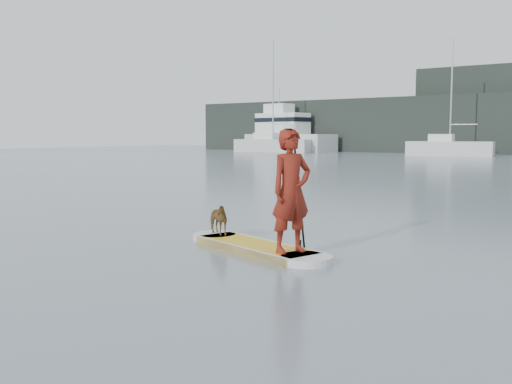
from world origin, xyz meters
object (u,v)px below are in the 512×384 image
Objects in this scene: paddleboard at (256,247)px; dog at (216,219)px; motor_yacht_b at (286,134)px; sailboat_c at (449,147)px; paddler at (291,191)px; sailboat_a at (272,145)px.

paddleboard is 1.23m from dog.
motor_yacht_b reaches higher than dog.
paddleboard is 45.79m from sailboat_c.
motor_yacht_b is (-30.27, 49.40, 2.01)m from paddleboard.
paddler is 0.17× the size of motor_yacht_b.
sailboat_c reaches higher than dog.
paddler is 46.22m from sailboat_c.
dog is 0.06× the size of sailboat_a.
sailboat_a reaches higher than paddler.
sailboat_c is (-8.81, 44.36, 0.38)m from dog.
dog is at bearing -50.51° from motor_yacht_b.
motor_yacht_b is at bearing 55.27° from paddler.
sailboat_c is (-10.79, 44.94, -0.30)m from paddler.
motor_yacht_b is (-29.14, 49.06, 1.66)m from dog.
paddler is (0.85, -0.25, 1.03)m from paddleboard.
dog is 0.06× the size of motor_yacht_b.
sailboat_c is (19.52, -0.47, -0.06)m from sailboat_a.
paddler is 58.60m from motor_yacht_b.
paddleboard is at bearing -49.72° from motor_yacht_b.
sailboat_a reaches higher than motor_yacht_b.
paddler is at bearing 0.00° from paddleboard.
sailboat_c is (-9.94, 44.69, 0.73)m from paddleboard.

